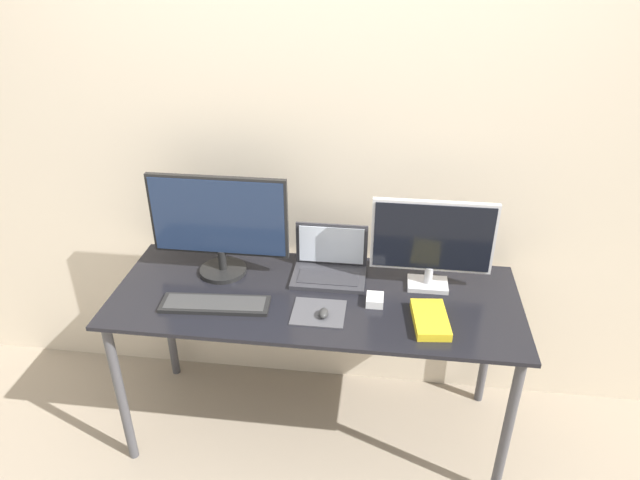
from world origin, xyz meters
name	(u,v)px	position (x,y,z in m)	size (l,w,h in m)	color
wall_back	(327,154)	(0.00, 0.73, 1.25)	(7.00, 0.05, 2.50)	beige
desk	(315,312)	(0.00, 0.33, 0.68)	(1.71, 0.67, 0.77)	black
monitor_left	(219,223)	(-0.43, 0.46, 1.02)	(0.60, 0.21, 0.46)	black
monitor_right	(432,241)	(0.47, 0.46, 0.99)	(0.51, 0.12, 0.40)	silver
laptop	(330,264)	(0.04, 0.50, 0.82)	(0.32, 0.22, 0.22)	#333338
keyboard	(215,304)	(-0.40, 0.20, 0.78)	(0.45, 0.16, 0.02)	black
mousepad	(319,312)	(0.03, 0.21, 0.77)	(0.21, 0.19, 0.00)	#47474C
mouse	(324,313)	(0.05, 0.18, 0.79)	(0.04, 0.06, 0.03)	#333333
book	(430,319)	(0.47, 0.20, 0.79)	(0.15, 0.25, 0.04)	yellow
power_brick	(375,300)	(0.25, 0.30, 0.79)	(0.07, 0.08, 0.04)	white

